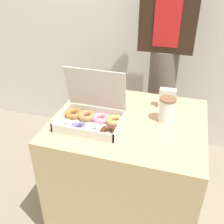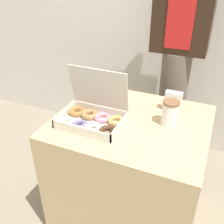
% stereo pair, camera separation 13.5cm
% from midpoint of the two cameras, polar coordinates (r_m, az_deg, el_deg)
% --- Properties ---
extents(ground_plane, '(14.00, 14.00, 0.00)m').
position_cam_midpoint_polar(ground_plane, '(2.02, 5.43, -20.45)').
color(ground_plane, gray).
extents(table, '(0.87, 0.74, 0.76)m').
position_cam_midpoint_polar(table, '(1.74, 6.05, -12.53)').
color(table, tan).
rests_on(table, ground_plane).
extents(donut_box, '(0.37, 0.25, 0.30)m').
position_cam_midpoint_polar(donut_box, '(1.46, -1.60, -1.04)').
color(donut_box, silver).
rests_on(donut_box, table).
extents(coffee_cup, '(0.09, 0.09, 0.15)m').
position_cam_midpoint_polar(coffee_cup, '(1.48, 15.06, -0.29)').
color(coffee_cup, white).
rests_on(coffee_cup, table).
extents(napkin_holder, '(0.10, 0.04, 0.12)m').
position_cam_midpoint_polar(napkin_holder, '(1.62, 15.50, 2.17)').
color(napkin_holder, silver).
rests_on(napkin_holder, table).
extents(person_customer, '(0.39, 0.21, 1.79)m').
position_cam_midpoint_polar(person_customer, '(2.01, 16.11, 12.18)').
color(person_customer, '#665B51').
rests_on(person_customer, ground_plane).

